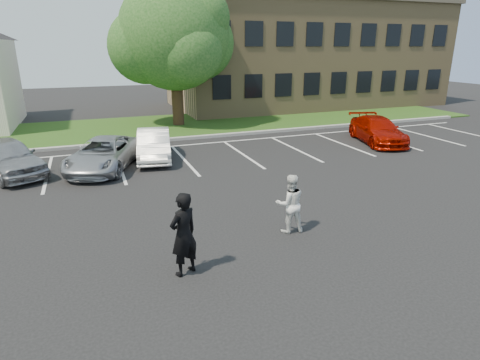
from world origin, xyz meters
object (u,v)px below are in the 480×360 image
at_px(car_silver_west, 8,157).
at_px(office_building, 306,54).
at_px(car_silver_minivan, 103,154).
at_px(man_black_suit, 184,234).
at_px(tree, 175,37).
at_px(car_red_compact, 377,130).
at_px(man_white_shirt, 290,204).
at_px(car_white_sedan, 154,145).

bearing_deg(car_silver_west, office_building, 6.59).
height_order(office_building, car_silver_minivan, office_building).
xyz_separation_m(office_building, man_black_suit, (-16.18, -23.24, -3.19)).
xyz_separation_m(tree, car_silver_west, (-8.59, -7.92, -4.62)).
bearing_deg(car_red_compact, office_building, 90.54).
height_order(tree, car_silver_minivan, tree).
relative_size(tree, car_silver_west, 2.04).
xyz_separation_m(tree, car_red_compact, (8.64, -8.47, -4.69)).
relative_size(office_building, car_silver_west, 5.20).
relative_size(car_silver_west, car_silver_minivan, 0.94).
xyz_separation_m(office_building, man_white_shirt, (-12.99, -22.15, -3.34)).
relative_size(man_white_shirt, car_silver_minivan, 0.36).
relative_size(office_building, tree, 2.55).
bearing_deg(man_black_suit, tree, -129.22).
height_order(office_building, car_white_sedan, office_building).
bearing_deg(car_red_compact, car_white_sedan, -169.36).
relative_size(man_white_shirt, car_red_compact, 0.36).
xyz_separation_m(man_white_shirt, car_white_sedan, (-2.22, 8.78, -0.16)).
distance_m(office_building, car_white_sedan, 20.55).
distance_m(man_black_suit, car_silver_minivan, 9.15).
relative_size(tree, car_silver_minivan, 1.92).
relative_size(office_building, man_black_suit, 11.58).
bearing_deg(man_white_shirt, car_silver_minivan, -52.41).
bearing_deg(car_white_sedan, man_black_suit, -86.34).
xyz_separation_m(man_white_shirt, car_silver_west, (-7.95, 8.43, -0.09)).
xyz_separation_m(man_black_suit, man_white_shirt, (3.18, 1.09, -0.15)).
height_order(tree, man_black_suit, tree).
height_order(man_white_shirt, car_silver_minivan, man_white_shirt).
bearing_deg(car_silver_minivan, man_white_shirt, -38.55).
distance_m(car_silver_minivan, car_white_sedan, 2.34).
relative_size(car_silver_west, car_red_compact, 0.95).
bearing_deg(car_silver_west, car_white_sedan, -23.12).
height_order(man_black_suit, man_white_shirt, man_black_suit).
distance_m(office_building, man_white_shirt, 25.90).
relative_size(car_white_sedan, car_red_compact, 0.88).
xyz_separation_m(office_building, tree, (-12.35, -5.80, 1.19)).
bearing_deg(office_building, man_black_suit, -124.84).
bearing_deg(car_white_sedan, tree, 78.53).
bearing_deg(car_white_sedan, car_silver_minivan, -150.56).
distance_m(office_building, man_black_suit, 28.50).
relative_size(office_building, man_white_shirt, 13.65).
bearing_deg(car_silver_west, car_silver_minivan, -34.01).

